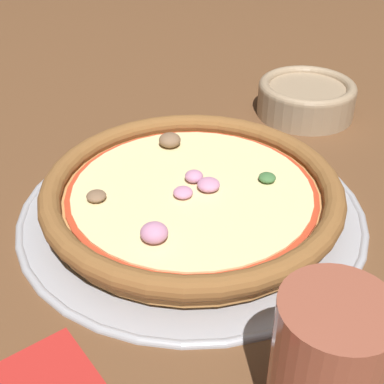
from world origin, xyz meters
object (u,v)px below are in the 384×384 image
pizza_tray (192,208)px  bowl_near (306,97)px  pizza (192,192)px  drinking_cup (326,366)px

pizza_tray → bowl_near: bowl_near is taller
pizza → drinking_cup: drinking_cup is taller
bowl_near → drinking_cup: size_ratio=1.23×
pizza → bowl_near: (0.16, -0.23, 0.00)m
pizza_tray → drinking_cup: size_ratio=3.33×
bowl_near → pizza: bearing=125.7°
pizza_tray → pizza: pizza is taller
pizza → drinking_cup: bearing=180.0°
drinking_cup → pizza: bearing=-0.0°
bowl_near → drinking_cup: (-0.41, 0.23, 0.03)m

